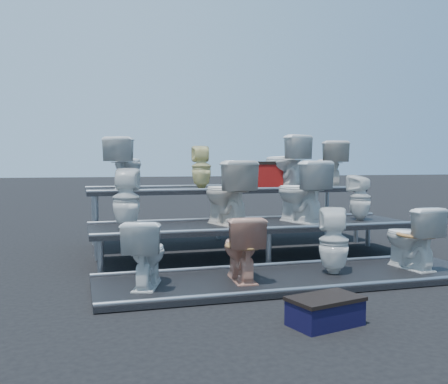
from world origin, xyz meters
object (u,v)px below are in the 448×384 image
object	(u,v)px
toilet_3	(411,237)
toilet_11	(329,164)
toilet_8	(125,164)
toilet_2	(334,241)
toilet_10	(284,162)
red_crate	(265,176)
toilet_1	(241,248)
toilet_0	(146,253)
toilet_7	(360,198)
toilet_9	(201,167)
step_stool	(325,313)
toilet_4	(126,198)
toilet_6	(301,192)
toilet_5	(227,193)

from	to	relation	value
toilet_3	toilet_11	distance (m)	2.75
toilet_3	toilet_8	world-z (taller)	toilet_8
toilet_2	toilet_11	bearing A→B (deg)	-93.94
toilet_10	red_crate	bearing A→B (deg)	-52.90
toilet_1	red_crate	xyz separation A→B (m)	(1.31, 2.78, 0.65)
toilet_0	toilet_1	bearing A→B (deg)	-161.53
toilet_7	toilet_9	world-z (taller)	toilet_9
toilet_7	toilet_9	distance (m)	2.37
toilet_7	red_crate	world-z (taller)	red_crate
step_stool	toilet_10	bearing A→B (deg)	57.43
toilet_4	toilet_6	xyz separation A→B (m)	(2.29, 0.00, 0.05)
toilet_6	toilet_11	distance (m)	1.75
toilet_7	toilet_11	bearing A→B (deg)	-117.81
red_crate	step_stool	distance (m)	4.39
toilet_2	toilet_9	size ratio (longest dim) A/B	1.07
toilet_11	toilet_0	bearing A→B (deg)	45.64
toilet_1	toilet_0	bearing A→B (deg)	4.60
toilet_7	toilet_8	xyz separation A→B (m)	(-3.08, 1.30, 0.46)
toilet_9	red_crate	world-z (taller)	toilet_9
toilet_0	toilet_6	world-z (taller)	toilet_6
toilet_5	toilet_9	distance (m)	1.34
toilet_10	toilet_3	bearing A→B (deg)	80.59
toilet_11	toilet_6	bearing A→B (deg)	57.10
toilet_2	toilet_11	world-z (taller)	toilet_11
toilet_7	toilet_8	bearing A→B (deg)	-41.29
toilet_4	red_crate	distance (m)	2.78
toilet_0	toilet_6	xyz separation A→B (m)	(2.23, 1.30, 0.48)
toilet_8	step_stool	xyz separation A→B (m)	(1.15, -3.97, -1.14)
toilet_10	toilet_1	bearing A→B (deg)	39.82
step_stool	toilet_11	bearing A→B (deg)	47.84
toilet_0	toilet_2	size ratio (longest dim) A/B	0.92
toilet_10	toilet_8	bearing A→B (deg)	-18.88
toilet_0	toilet_1	size ratio (longest dim) A/B	0.99
toilet_4	red_crate	world-z (taller)	red_crate
toilet_7	step_stool	distance (m)	3.36
toilet_0	toilet_8	xyz separation A→B (m)	(0.05, 2.60, 0.85)
toilet_0	toilet_8	world-z (taller)	toilet_8
toilet_6	step_stool	world-z (taller)	toilet_6
toilet_1	toilet_10	bearing A→B (deg)	-116.70
toilet_3	toilet_10	xyz separation A→B (m)	(-0.43, 2.60, 0.86)
toilet_9	toilet_6	bearing A→B (deg)	135.43
toilet_1	toilet_4	distance (m)	1.71
toilet_9	toilet_11	bearing A→B (deg)	-173.25
toilet_10	toilet_11	world-z (taller)	toilet_10
toilet_3	toilet_4	size ratio (longest dim) A/B	0.97
toilet_5	toilet_2	bearing A→B (deg)	108.53
toilet_1	toilet_7	xyz separation A→B (m)	(2.16, 1.30, 0.38)
toilet_1	toilet_7	bearing A→B (deg)	-144.36
toilet_0	toilet_4	world-z (taller)	toilet_4
toilet_0	toilet_1	distance (m)	0.97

